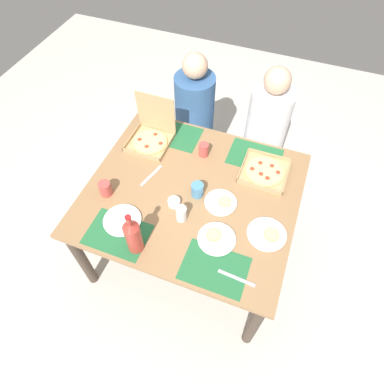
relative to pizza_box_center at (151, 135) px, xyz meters
name	(u,v)px	position (x,y,z in m)	size (l,w,h in m)	color
ground_plane	(192,245)	(0.43, -0.33, -0.79)	(6.00, 6.00, 0.00)	beige
dining_table	(192,201)	(0.43, -0.33, -0.15)	(1.33, 1.18, 0.74)	#3F3328
placemat_near_left	(118,234)	(0.14, -0.77, -0.05)	(0.36, 0.26, 0.00)	#236638
placemat_near_right	(215,268)	(0.73, -0.77, -0.05)	(0.36, 0.26, 0.00)	#236638
placemat_far_left	(175,135)	(0.14, 0.11, -0.05)	(0.36, 0.26, 0.00)	#236638
placemat_far_right	(255,156)	(0.73, 0.11, -0.05)	(0.36, 0.26, 0.00)	#236638
pizza_box_center	(151,135)	(0.00, 0.00, 0.00)	(0.29, 0.29, 0.32)	tan
pizza_box_corner_right	(264,172)	(0.83, -0.01, -0.04)	(0.30, 0.30, 0.04)	tan
plate_middle	(122,220)	(0.12, -0.68, -0.04)	(0.23, 0.23, 0.02)	white
plate_near_left	(267,234)	(0.95, -0.47, -0.04)	(0.23, 0.23, 0.03)	white
plate_near_right	(221,203)	(0.63, -0.35, -0.04)	(0.20, 0.20, 0.03)	white
plate_far_right	(216,239)	(0.69, -0.60, -0.04)	(0.22, 0.22, 0.03)	white
soda_bottle	(133,236)	(0.28, -0.81, 0.08)	(0.09, 0.09, 0.32)	#B2382D
cup_dark	(181,214)	(0.45, -0.54, 0.00)	(0.06, 0.06, 0.11)	silver
cup_spare	(105,189)	(-0.07, -0.53, 0.00)	(0.08, 0.08, 0.10)	#BF4742
cup_red	(197,190)	(0.47, -0.33, 0.00)	(0.08, 0.08, 0.10)	teal
cup_clear_left	(204,150)	(0.40, 0.00, 0.00)	(0.07, 0.07, 0.10)	#BF4742
condiment_bowl	(174,202)	(0.36, -0.45, -0.03)	(0.08, 0.08, 0.04)	white
knife_by_near_left	(151,175)	(0.14, -0.30, -0.05)	(0.21, 0.02, 0.01)	#B7B7BC
knife_by_near_right	(236,278)	(0.86, -0.78, -0.05)	(0.21, 0.02, 0.01)	#B7B7BC
diner_left_seat	(195,122)	(0.14, 0.52, -0.27)	(0.32, 0.32, 1.15)	#33598C
diner_right_seat	(263,139)	(0.73, 0.52, -0.26)	(0.32, 0.32, 1.18)	white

